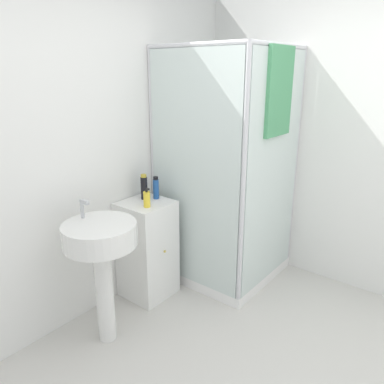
% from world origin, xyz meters
% --- Properties ---
extents(wall_back, '(6.40, 0.06, 2.50)m').
position_xyz_m(wall_back, '(0.00, 1.70, 1.25)').
color(wall_back, white).
rests_on(wall_back, ground_plane).
extents(shower_enclosure, '(0.94, 0.97, 2.02)m').
position_xyz_m(shower_enclosure, '(1.14, 1.12, 0.55)').
color(shower_enclosure, white).
rests_on(shower_enclosure, ground_plane).
extents(vanity_cabinet, '(0.39, 0.40, 0.83)m').
position_xyz_m(vanity_cabinet, '(0.47, 1.48, 0.41)').
color(vanity_cabinet, white).
rests_on(vanity_cabinet, ground_plane).
extents(sink, '(0.49, 0.49, 1.02)m').
position_xyz_m(sink, '(-0.13, 1.30, 0.70)').
color(sink, white).
rests_on(sink, ground_plane).
extents(soap_dispenser, '(0.05, 0.05, 0.15)m').
position_xyz_m(soap_dispenser, '(0.40, 1.39, 0.89)').
color(soap_dispenser, yellow).
rests_on(soap_dispenser, vanity_cabinet).
extents(shampoo_bottle_tall_black, '(0.05, 0.05, 0.21)m').
position_xyz_m(shampoo_bottle_tall_black, '(0.52, 1.54, 0.93)').
color(shampoo_bottle_tall_black, black).
rests_on(shampoo_bottle_tall_black, vanity_cabinet).
extents(shampoo_bottle_blue, '(0.05, 0.05, 0.19)m').
position_xyz_m(shampoo_bottle_blue, '(0.59, 1.47, 0.92)').
color(shampoo_bottle_blue, '#1E4C93').
rests_on(shampoo_bottle_blue, vanity_cabinet).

